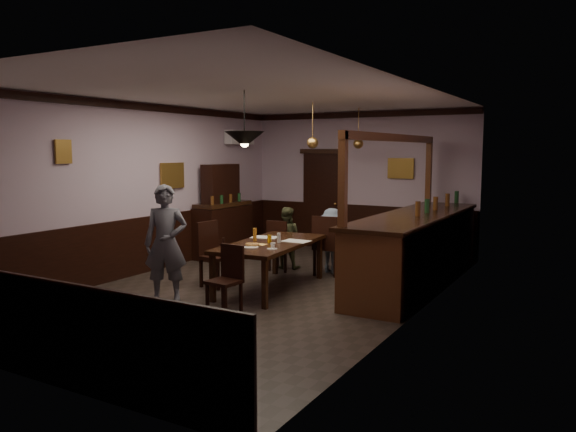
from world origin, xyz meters
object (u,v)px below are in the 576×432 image
Objects in this scene: dining_table at (270,246)px; person_standing at (166,243)px; chair_far_right at (327,243)px; coffee_cup at (273,245)px; pendant_brass_far at (358,144)px; sideboard at (223,220)px; soda_can at (269,239)px; person_seated_left at (286,238)px; pendant_brass_mid at (313,143)px; chair_side at (213,251)px; pendant_iron at (245,139)px; bar_counter at (416,247)px; person_seated_right at (332,241)px; chair_far_left at (280,243)px; chair_near at (228,275)px.

person_standing is (-0.93, -1.34, 0.16)m from dining_table.
chair_far_right is 1.80m from coffee_cup.
pendant_brass_far reaches higher than coffee_cup.
sideboard is at bearing 140.62° from dining_table.
soda_can is at bearing 24.07° from person_standing.
pendant_brass_mid is (0.57, -0.06, 1.73)m from person_seated_left.
dining_table is 19.00× the size of soda_can.
sideboard is at bearing 139.98° from soda_can.
dining_table is 1.64m from person_standing.
coffee_cup is 0.67× the size of soda_can.
soda_can is at bearing -88.84° from pendant_brass_mid.
chair_side is 0.91× the size of person_seated_left.
person_standing reaches higher than coffee_cup.
pendant_iron is (2.40, -2.71, 1.56)m from sideboard.
chair_side is 1.29× the size of pendant_brass_mid.
sideboard is 0.44× the size of bar_counter.
person_seated_left reaches higher than soda_can.
dining_table is 1.62m from person_seated_right.
pendant_iron is (-1.81, -2.22, 1.71)m from bar_counter.
pendant_iron reaches higher than chair_far_left.
bar_counter reaches higher than person_standing.
pendant_brass_far is (0.18, 3.02, 1.61)m from dining_table.
pendant_brass_mid is at bearing -162.13° from chair_far_left.
dining_table is 1.36m from chair_far_left.
person_seated_right is (0.18, 2.90, 0.08)m from chair_near.
pendant_brass_mid is at bearing 179.38° from bar_counter.
person_seated_left is at bearing 111.07° from soda_can.
chair_near is 1.90m from pendant_iron.
pendant_iron is at bearing -85.69° from soda_can.
chair_near reaches higher than coffee_cup.
person_standing is 1.47× the size of person_seated_right.
chair_far_left is 0.88× the size of chair_far_right.
chair_near is at bearing -109.11° from coffee_cup.
pendant_brass_far is (-0.16, 1.72, 1.72)m from chair_far_right.
chair_far_left is 0.55× the size of person_standing.
soda_can is at bearing -74.90° from dining_table.
pendant_iron and pendant_brass_mid have the same top height.
pendant_brass_mid reaches higher than chair_side.
chair_far_right is 2.01m from chair_side.
bar_counter reaches higher than sideboard.
coffee_cup is 0.02× the size of bar_counter.
chair_far_left is at bearing 114.26° from soda_can.
pendant_brass_mid reaches higher than soda_can.
dining_table is 2.17× the size of chair_far_right.
chair_far_left is 0.80× the size of person_seated_right.
chair_side reaches higher than chair_far_left.
person_standing is at bearing -126.55° from soda_can.
person_standing is 1.60m from soda_can.
bar_counter is at bearing 50.84° from pendant_iron.
pendant_brass_far is at bearing 82.77° from pendant_brass_mid.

